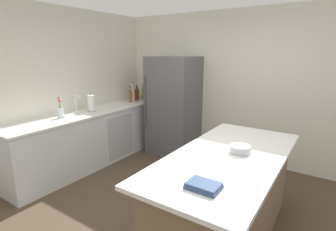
{
  "coord_description": "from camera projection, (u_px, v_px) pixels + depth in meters",
  "views": [
    {
      "loc": [
        1.34,
        -2.17,
        1.9
      ],
      "look_at": [
        -0.7,
        0.87,
        1.0
      ],
      "focal_mm": 27.7,
      "sensor_mm": 36.0,
      "label": 1
    }
  ],
  "objects": [
    {
      "name": "whiskey_bottle",
      "position": [
        137.0,
        94.0,
        5.39
      ],
      "size": [
        0.09,
        0.09,
        0.3
      ],
      "color": "brown",
      "rests_on": "counter_run_left"
    },
    {
      "name": "paper_towel_roll",
      "position": [
        91.0,
        104.0,
        4.33
      ],
      "size": [
        0.14,
        0.14,
        0.31
      ],
      "color": "gray",
      "rests_on": "counter_run_left"
    },
    {
      "name": "mixing_bowl",
      "position": [
        240.0,
        149.0,
        2.59
      ],
      "size": [
        0.21,
        0.21,
        0.08
      ],
      "color": "#B2B5BA",
      "rests_on": "kitchen_island"
    },
    {
      "name": "sink_faucet",
      "position": [
        77.0,
        104.0,
        4.15
      ],
      "size": [
        0.15,
        0.05,
        0.3
      ],
      "color": "silver",
      "rests_on": "counter_run_left"
    },
    {
      "name": "wall_rear",
      "position": [
        246.0,
        88.0,
        4.43
      ],
      "size": [
        6.0,
        0.1,
        2.6
      ],
      "primitive_type": "cube",
      "color": "silver",
      "rests_on": "ground_plane"
    },
    {
      "name": "refrigerator",
      "position": [
        173.0,
        106.0,
        4.86
      ],
      "size": [
        0.85,
        0.74,
        1.82
      ],
      "color": "#56565B",
      "rests_on": "ground_plane"
    },
    {
      "name": "hot_sauce_bottle",
      "position": [
        136.0,
        97.0,
        5.29
      ],
      "size": [
        0.05,
        0.05,
        0.21
      ],
      "color": "red",
      "rests_on": "counter_run_left"
    },
    {
      "name": "soda_bottle",
      "position": [
        133.0,
        94.0,
        5.19
      ],
      "size": [
        0.08,
        0.08,
        0.39
      ],
      "color": "silver",
      "rests_on": "counter_run_left"
    },
    {
      "name": "cookbook_stack",
      "position": [
        204.0,
        186.0,
        1.91
      ],
      "size": [
        0.25,
        0.18,
        0.05
      ],
      "color": "#334770",
      "rests_on": "kitchen_island"
    },
    {
      "name": "vinegar_bottle",
      "position": [
        130.0,
        96.0,
        5.11
      ],
      "size": [
        0.05,
        0.05,
        0.32
      ],
      "color": "#994C23",
      "rests_on": "counter_run_left"
    },
    {
      "name": "kitchen_island",
      "position": [
        226.0,
        196.0,
        2.66
      ],
      "size": [
        0.98,
        2.12,
        0.92
      ],
      "color": "#7A6047",
      "rests_on": "ground_plane"
    },
    {
      "name": "olive_oil_bottle",
      "position": [
        143.0,
        94.0,
        5.42
      ],
      "size": [
        0.06,
        0.06,
        0.32
      ],
      "color": "olive",
      "rests_on": "counter_run_left"
    },
    {
      "name": "ground_plane",
      "position": [
        176.0,
        225.0,
        2.93
      ],
      "size": [
        7.2,
        7.2,
        0.0
      ],
      "primitive_type": "plane",
      "color": "#4C3D2D"
    },
    {
      "name": "flower_vase",
      "position": [
        60.0,
        112.0,
        3.91
      ],
      "size": [
        0.09,
        0.09,
        0.32
      ],
      "color": "silver",
      "rests_on": "counter_run_left"
    },
    {
      "name": "wall_left",
      "position": [
        40.0,
        92.0,
        3.94
      ],
      "size": [
        0.1,
        6.0,
        2.6
      ],
      "primitive_type": "cube",
      "color": "silver",
      "rests_on": "ground_plane"
    },
    {
      "name": "counter_run_left",
      "position": [
        93.0,
        138.0,
        4.46
      ],
      "size": [
        0.63,
        2.96,
        0.93
      ],
      "color": "silver",
      "rests_on": "ground_plane"
    }
  ]
}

